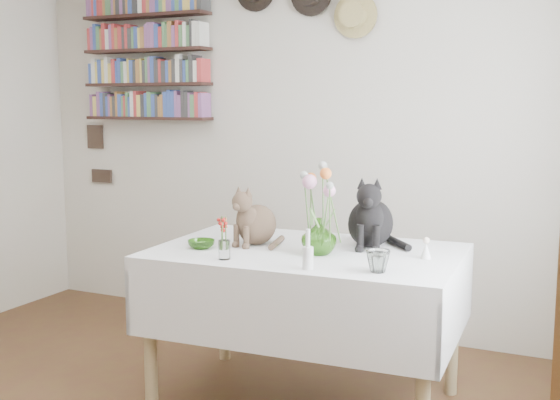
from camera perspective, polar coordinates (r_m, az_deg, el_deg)
The scene contains 13 objects.
room at distance 2.83m, azimuth -18.09°, elevation 2.13°, with size 4.08×4.58×2.58m.
dining_table at distance 3.51m, azimuth 2.19°, elevation -7.19°, with size 1.53×1.03×0.79m.
tabby_cat at distance 3.59m, azimuth -1.89°, elevation -1.13°, with size 0.21×0.26×0.31m, color brown, non-canonical shape.
black_cat at distance 3.55m, azimuth 7.39°, elevation -0.83°, with size 0.24×0.31×0.37m, color black, non-canonical shape.
flower_vase at distance 3.35m, azimuth 3.19°, elevation -2.96°, with size 0.17×0.17×0.18m, color #62AF35.
green_bowl at distance 3.52m, azimuth -6.41°, elevation -3.58°, with size 0.14×0.14×0.04m, color #62AF35.
drinking_glass at distance 3.04m, azimuth 7.96°, elevation -4.95°, with size 0.10×0.10×0.10m, color white.
candlestick at distance 3.06m, azimuth 2.27°, elevation -4.56°, with size 0.05×0.05×0.18m.
berry_jar at distance 3.25m, azimuth -4.56°, elevation -3.11°, with size 0.06×0.06×0.22m.
porcelain_figurine at distance 3.34m, azimuth 11.78°, elevation -3.94°, with size 0.05×0.05×0.10m.
flower_bouquet at distance 3.32m, azimuth 3.29°, elevation 1.33°, with size 0.17×0.13×0.39m.
bookshelf_unit at distance 5.20m, azimuth -10.78°, elevation 11.44°, with size 1.00×0.16×0.91m.
wall_art_plaques at distance 5.58m, azimuth -14.57°, elevation 3.71°, with size 0.21×0.02×0.44m.
Camera 1 is at (1.93, -2.05, 1.52)m, focal length 45.00 mm.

